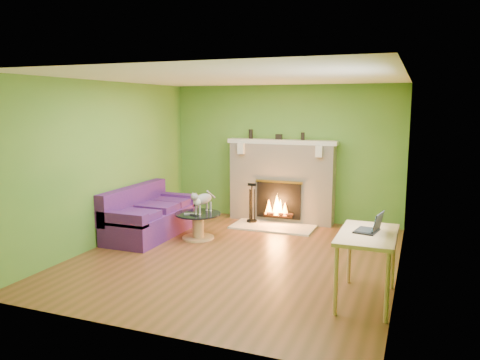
% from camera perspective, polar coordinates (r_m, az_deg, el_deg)
% --- Properties ---
extents(floor, '(5.00, 5.00, 0.00)m').
position_cam_1_polar(floor, '(7.02, -0.35, -9.33)').
color(floor, brown).
rests_on(floor, ground).
extents(ceiling, '(5.00, 5.00, 0.00)m').
position_cam_1_polar(ceiling, '(6.67, -0.37, 12.37)').
color(ceiling, white).
rests_on(ceiling, wall_back).
extents(wall_back, '(5.00, 0.00, 5.00)m').
position_cam_1_polar(wall_back, '(9.08, 5.46, 3.25)').
color(wall_back, '#4B832A').
rests_on(wall_back, floor).
extents(wall_front, '(5.00, 0.00, 5.00)m').
position_cam_1_polar(wall_front, '(4.53, -12.08, -2.83)').
color(wall_front, '#4B832A').
rests_on(wall_front, floor).
extents(wall_left, '(0.00, 5.00, 5.00)m').
position_cam_1_polar(wall_left, '(7.83, -15.87, 2.01)').
color(wall_left, '#4B832A').
rests_on(wall_left, floor).
extents(wall_right, '(0.00, 5.00, 5.00)m').
position_cam_1_polar(wall_right, '(6.27, 19.15, 0.15)').
color(wall_right, '#4B832A').
rests_on(wall_right, floor).
extents(window_frame, '(0.00, 1.20, 1.20)m').
position_cam_1_polar(window_frame, '(5.34, 18.80, 1.41)').
color(window_frame, silver).
rests_on(window_frame, wall_right).
extents(window_pane, '(0.00, 1.06, 1.06)m').
position_cam_1_polar(window_pane, '(5.34, 18.71, 1.41)').
color(window_pane, white).
rests_on(window_pane, wall_right).
extents(fireplace, '(2.10, 0.46, 1.58)m').
position_cam_1_polar(fireplace, '(8.97, 5.08, -0.22)').
color(fireplace, beige).
rests_on(fireplace, floor).
extents(hearth, '(1.50, 0.75, 0.03)m').
position_cam_1_polar(hearth, '(8.65, 4.06, -5.69)').
color(hearth, beige).
rests_on(hearth, floor).
extents(mantel, '(2.10, 0.28, 0.08)m').
position_cam_1_polar(mantel, '(8.86, 5.12, 4.67)').
color(mantel, beige).
rests_on(mantel, fireplace).
extents(sofa, '(0.87, 1.86, 0.84)m').
position_cam_1_polar(sofa, '(8.23, -11.06, -4.38)').
color(sofa, '#40195F').
rests_on(sofa, floor).
extents(coffee_table, '(0.77, 0.77, 0.44)m').
position_cam_1_polar(coffee_table, '(7.91, -5.15, -5.35)').
color(coffee_table, tan).
rests_on(coffee_table, floor).
extents(desk, '(0.63, 1.09, 0.80)m').
position_cam_1_polar(desk, '(5.49, 15.28, -7.23)').
color(desk, tan).
rests_on(desk, floor).
extents(cat, '(0.33, 0.65, 0.39)m').
position_cam_1_polar(cat, '(7.83, -4.50, -2.64)').
color(cat, slate).
rests_on(cat, coffee_table).
extents(remote_silver, '(0.17, 0.12, 0.02)m').
position_cam_1_polar(remote_silver, '(7.80, -6.22, -4.10)').
color(remote_silver, gray).
rests_on(remote_silver, coffee_table).
extents(remote_black, '(0.16, 0.10, 0.02)m').
position_cam_1_polar(remote_black, '(7.70, -5.63, -4.28)').
color(remote_black, black).
rests_on(remote_black, coffee_table).
extents(laptop, '(0.32, 0.35, 0.23)m').
position_cam_1_polar(laptop, '(5.49, 15.22, -4.93)').
color(laptop, black).
rests_on(laptop, desk).
extents(fire_tools, '(0.20, 0.20, 0.74)m').
position_cam_1_polar(fire_tools, '(8.84, 1.46, -2.76)').
color(fire_tools, black).
rests_on(fire_tools, hearth).
extents(mantel_vase_left, '(0.08, 0.08, 0.18)m').
position_cam_1_polar(mantel_vase_left, '(9.08, 1.32, 5.63)').
color(mantel_vase_left, black).
rests_on(mantel_vase_left, mantel).
extents(mantel_vase_right, '(0.07, 0.07, 0.14)m').
position_cam_1_polar(mantel_vase_right, '(8.78, 7.66, 5.30)').
color(mantel_vase_right, black).
rests_on(mantel_vase_right, mantel).
extents(mantel_box, '(0.12, 0.08, 0.10)m').
position_cam_1_polar(mantel_box, '(8.90, 4.76, 5.28)').
color(mantel_box, black).
rests_on(mantel_box, mantel).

